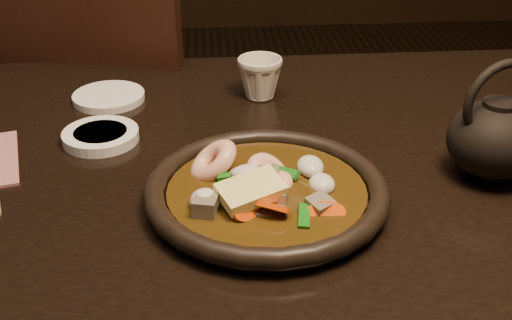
{
  "coord_description": "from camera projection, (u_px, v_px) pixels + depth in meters",
  "views": [
    {
      "loc": [
        0.06,
        -0.68,
        1.17
      ],
      "look_at": [
        0.11,
        -0.03,
        0.8
      ],
      "focal_mm": 45.0,
      "sensor_mm": 36.0,
      "label": 1
    }
  ],
  "objects": [
    {
      "name": "table",
      "position": [
        167.0,
        236.0,
        0.83
      ],
      "size": [
        1.6,
        0.9,
        0.75
      ],
      "color": "black",
      "rests_on": "floor"
    },
    {
      "name": "chair",
      "position": [
        110.0,
        136.0,
        1.4
      ],
      "size": [
        0.56,
        0.56,
        0.97
      ],
      "rotation": [
        0.0,
        0.0,
        2.86
      ],
      "color": "black",
      "rests_on": "floor"
    },
    {
      "name": "plate",
      "position": [
        267.0,
        192.0,
        0.75
      ],
      "size": [
        0.29,
        0.29,
        0.03
      ],
      "color": "black",
      "rests_on": "table"
    },
    {
      "name": "stirfry",
      "position": [
        263.0,
        189.0,
        0.75
      ],
      "size": [
        0.18,
        0.17,
        0.06
      ],
      "color": "#352309",
      "rests_on": "plate"
    },
    {
      "name": "soy_dish",
      "position": [
        101.0,
        136.0,
        0.9
      ],
      "size": [
        0.11,
        0.11,
        0.01
      ],
      "primitive_type": "cylinder",
      "color": "white",
      "rests_on": "table"
    },
    {
      "name": "saucer_right",
      "position": [
        109.0,
        97.0,
        1.02
      ],
      "size": [
        0.11,
        0.11,
        0.01
      ],
      "primitive_type": "cylinder",
      "color": "white",
      "rests_on": "table"
    },
    {
      "name": "tea_cup",
      "position": [
        260.0,
        77.0,
        1.01
      ],
      "size": [
        0.08,
        0.08,
        0.07
      ],
      "primitive_type": "imported",
      "rotation": [
        0.0,
        0.0,
        -0.16
      ],
      "color": "beige",
      "rests_on": "table"
    },
    {
      "name": "teapot",
      "position": [
        495.0,
        135.0,
        0.79
      ],
      "size": [
        0.14,
        0.11,
        0.15
      ],
      "rotation": [
        0.0,
        0.0,
        0.26
      ],
      "color": "black",
      "rests_on": "table"
    }
  ]
}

